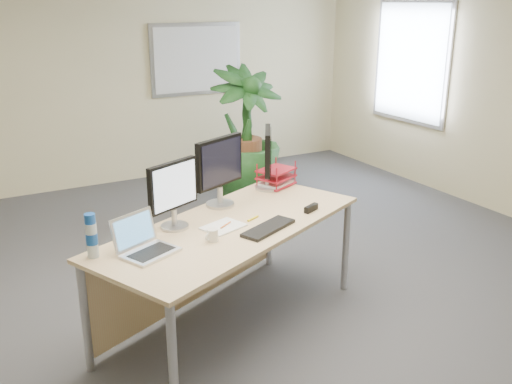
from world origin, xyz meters
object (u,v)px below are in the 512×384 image
monitor_left (173,191)px  laptop (143,243)px  desk (219,243)px  monitor_right (220,167)px  floor_plant (244,145)px

monitor_left → laptop: 0.48m
desk → monitor_left: bearing=174.8°
desk → monitor_right: size_ratio=4.25×
floor_plant → monitor_right: floor_plant is taller
laptop → monitor_left: bearing=41.7°
desk → laptop: laptop is taller
desk → monitor_right: 0.58m
floor_plant → laptop: 3.04m
monitor_right → monitor_left: bearing=-151.7°
desk → monitor_right: monitor_right is taller
desk → floor_plant: size_ratio=1.52×
monitor_right → laptop: monitor_right is taller
monitor_left → laptop: (-0.32, -0.28, -0.21)m
laptop → desk: bearing=21.6°
monitor_left → monitor_right: (0.47, 0.25, 0.03)m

